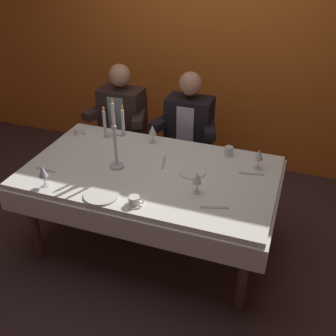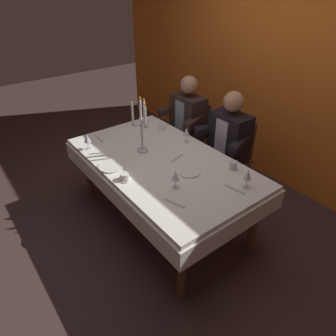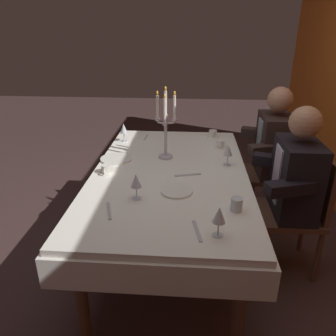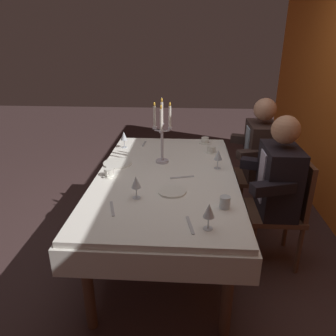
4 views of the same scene
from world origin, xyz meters
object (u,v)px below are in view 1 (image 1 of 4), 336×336
at_px(dining_table, 151,183).
at_px(dinner_plate_0, 101,195).
at_px(wine_glass_2, 152,130).
at_px(wine_glass_3, 259,155).
at_px(coffee_cup_1, 79,132).
at_px(wine_glass_1, 43,172).
at_px(coffee_cup_0, 110,134).
at_px(coffee_cup_2, 134,201).
at_px(water_tumbler_0, 229,151).
at_px(dinner_plate_1, 192,172).
at_px(seated_diner_1, 189,124).
at_px(candelabra, 115,138).
at_px(seated_diner_0, 122,114).
at_px(wine_glass_0, 197,178).

height_order(dining_table, dinner_plate_0, dinner_plate_0).
relative_size(dinner_plate_0, wine_glass_2, 1.51).
height_order(wine_glass_3, coffee_cup_1, wine_glass_3).
relative_size(wine_glass_1, coffee_cup_0, 1.24).
bearing_deg(dinner_plate_0, coffee_cup_1, 128.80).
bearing_deg(wine_glass_3, coffee_cup_2, -133.44).
xyz_separation_m(water_tumbler_0, coffee_cup_0, (-1.06, -0.02, -0.01)).
distance_m(dinner_plate_1, seated_diner_1, 0.86).
bearing_deg(wine_glass_3, dinner_plate_0, -142.70).
bearing_deg(water_tumbler_0, coffee_cup_1, -177.11).
bearing_deg(dinner_plate_1, coffee_cup_0, 158.88).
xyz_separation_m(dinner_plate_1, wine_glass_2, (-0.46, 0.36, 0.11)).
height_order(wine_glass_3, water_tumbler_0, wine_glass_3).
xyz_separation_m(dinner_plate_0, water_tumbler_0, (0.71, 0.85, 0.03)).
bearing_deg(wine_glass_2, candelabra, -103.16).
bearing_deg(seated_diner_0, wine_glass_3, -22.60).
bearing_deg(water_tumbler_0, coffee_cup_0, -178.89).
bearing_deg(wine_glass_0, dining_table, 157.42).
bearing_deg(coffee_cup_0, candelabra, -57.60).
bearing_deg(coffee_cup_2, wine_glass_0, 37.73).
xyz_separation_m(dining_table, seated_diner_1, (0.04, 0.89, 0.11)).
bearing_deg(dining_table, wine_glass_2, 109.12).
bearing_deg(coffee_cup_1, wine_glass_1, -76.75).
bearing_deg(dinner_plate_1, dining_table, -168.15).
distance_m(dinner_plate_0, seated_diner_0, 1.40).
bearing_deg(wine_glass_3, coffee_cup_1, 178.11).
distance_m(wine_glass_2, wine_glass_3, 0.92).
bearing_deg(coffee_cup_1, dining_table, -23.04).
bearing_deg(wine_glass_3, wine_glass_2, 172.11).
height_order(wine_glass_3, seated_diner_0, seated_diner_0).
relative_size(candelabra, coffee_cup_2, 4.24).
bearing_deg(seated_diner_0, wine_glass_2, -42.62).
xyz_separation_m(dinner_plate_0, wine_glass_2, (0.04, 0.86, 0.11)).
bearing_deg(dining_table, coffee_cup_2, -81.89).
distance_m(coffee_cup_0, seated_diner_0, 0.50).
xyz_separation_m(wine_glass_0, coffee_cup_1, (-1.24, 0.52, -0.09)).
relative_size(candelabra, wine_glass_1, 3.42).
relative_size(wine_glass_0, seated_diner_1, 0.13).
xyz_separation_m(wine_glass_1, wine_glass_2, (0.48, 0.88, 0.00)).
distance_m(wine_glass_0, coffee_cup_0, 1.12).
xyz_separation_m(dining_table, coffee_cup_0, (-0.54, 0.40, 0.15)).
bearing_deg(coffee_cup_2, dining_table, 98.11).
xyz_separation_m(dining_table, coffee_cup_1, (-0.82, 0.35, 0.15)).
height_order(wine_glass_0, seated_diner_1, seated_diner_1).
distance_m(candelabra, water_tumbler_0, 0.93).
relative_size(candelabra, water_tumbler_0, 7.01).
relative_size(coffee_cup_1, seated_diner_1, 0.11).
height_order(coffee_cup_0, seated_diner_1, seated_diner_1).
height_order(wine_glass_0, coffee_cup_1, wine_glass_0).
height_order(wine_glass_1, water_tumbler_0, wine_glass_1).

